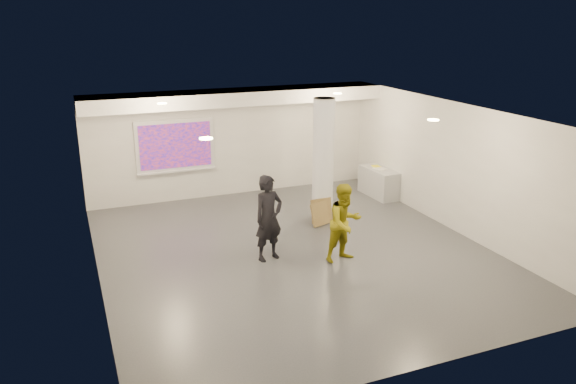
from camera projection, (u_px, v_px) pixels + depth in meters
name	position (u px, v px, depth m)	size (l,w,h in m)	color
floor	(295.00, 253.00, 12.05)	(8.00, 9.00, 0.01)	#393C40
ceiling	(296.00, 114.00, 11.15)	(8.00, 9.00, 0.01)	silver
wall_back	(232.00, 142.00, 15.57)	(8.00, 0.01, 3.00)	beige
wall_front	(423.00, 275.00, 7.63)	(8.00, 0.01, 3.00)	beige
wall_left	(92.00, 210.00, 10.17)	(0.01, 9.00, 3.00)	beige
wall_right	(454.00, 167.00, 13.04)	(0.01, 9.00, 3.00)	beige
soffit_band	(237.00, 97.00, 14.69)	(8.00, 1.10, 0.36)	white
downlight_nw	(162.00, 103.00, 12.57)	(0.22, 0.22, 0.02)	#EDE58B
downlight_ne	(337.00, 93.00, 14.15)	(0.22, 0.22, 0.02)	#EDE58B
downlight_sw	(206.00, 138.00, 9.04)	(0.22, 0.22, 0.02)	#EDE58B
downlight_se	(433.00, 120.00, 10.62)	(0.22, 0.22, 0.02)	#EDE58B
column	(323.00, 159.00, 13.73)	(0.52, 0.52, 3.00)	white
projection_screen	(175.00, 146.00, 14.95)	(2.10, 0.13, 1.42)	silver
credenza	(379.00, 182.00, 15.72)	(0.56, 1.34, 0.78)	#9A9C9F
papers_stack	(380.00, 169.00, 15.58)	(0.27, 0.34, 0.02)	silver
postit_pad	(376.00, 166.00, 15.80)	(0.19, 0.26, 0.03)	#FFF519
cardboard_back	(322.00, 211.00, 13.74)	(0.55, 0.05, 0.60)	olive
cardboard_front	(320.00, 214.00, 13.57)	(0.51, 0.05, 0.56)	olive
woman	(269.00, 218.00, 11.49)	(0.66, 0.43, 1.81)	black
man	(345.00, 223.00, 11.46)	(0.80, 0.62, 1.65)	olive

